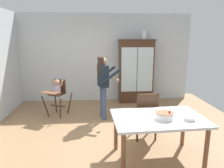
# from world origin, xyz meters

# --- Properties ---
(ground_plane) EXTENTS (6.24, 6.24, 0.00)m
(ground_plane) POSITION_xyz_m (0.00, 0.00, 0.00)
(ground_plane) COLOR #93704C
(wall_back) EXTENTS (5.32, 0.06, 2.70)m
(wall_back) POSITION_xyz_m (0.00, 2.63, 1.35)
(wall_back) COLOR silver
(wall_back) RESTS_ON ground_plane
(china_cabinet) EXTENTS (1.09, 0.48, 1.93)m
(china_cabinet) POSITION_xyz_m (0.93, 2.37, 0.97)
(china_cabinet) COLOR #422819
(china_cabinet) RESTS_ON ground_plane
(ceramic_vase) EXTENTS (0.13, 0.13, 0.27)m
(ceramic_vase) POSITION_xyz_m (1.15, 2.37, 2.05)
(ceramic_vase) COLOR white
(ceramic_vase) RESTS_ON china_cabinet
(high_chair_with_toddler) EXTENTS (0.76, 0.82, 0.95)m
(high_chair_with_toddler) POSITION_xyz_m (-1.29, 1.32, 0.65)
(high_chair_with_toddler) COLOR #422819
(high_chair_with_toddler) RESTS_ON ground_plane
(adult_person) EXTENTS (0.59, 0.58, 1.53)m
(adult_person) POSITION_xyz_m (-0.12, 1.03, 0.97)
(adult_person) COLOR #3D4C6B
(adult_person) RESTS_ON ground_plane
(dining_table) EXTENTS (1.49, 1.01, 0.74)m
(dining_table) POSITION_xyz_m (0.69, -0.82, 0.65)
(dining_table) COLOR silver
(dining_table) RESTS_ON ground_plane
(birthday_cake) EXTENTS (0.28, 0.28, 0.19)m
(birthday_cake) POSITION_xyz_m (0.77, -0.90, 0.79)
(birthday_cake) COLOR white
(birthday_cake) RESTS_ON dining_table
(serving_bowl) EXTENTS (0.18, 0.18, 0.05)m
(serving_bowl) POSITION_xyz_m (1.14, -0.98, 0.77)
(serving_bowl) COLOR silver
(serving_bowl) RESTS_ON dining_table
(dining_chair_far_side) EXTENTS (0.47, 0.47, 0.96)m
(dining_chair_far_side) POSITION_xyz_m (0.66, -0.13, 0.56)
(dining_chair_far_side) COLOR #422819
(dining_chair_far_side) RESTS_ON ground_plane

